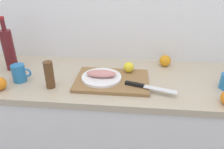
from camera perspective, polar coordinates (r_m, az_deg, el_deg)
The scene contains 11 objects.
back_wall at distance 1.54m, azimuth 3.50°, elevation 16.54°, with size 3.20×0.05×2.50m, color white.
kitchen_counter at distance 1.60m, azimuth 2.14°, elevation -15.24°, with size 2.00×0.60×0.90m.
cutting_board at distance 1.29m, azimuth -0.00°, elevation -1.57°, with size 0.44×0.30×0.02m, color olive.
white_plate at distance 1.29m, azimuth -2.80°, elevation -0.77°, with size 0.24×0.24×0.01m, color white.
fish_fillet at distance 1.28m, azimuth -2.83°, elevation 0.24°, with size 0.18×0.08×0.04m, color tan.
chef_knife at distance 1.21m, azimuth 8.40°, elevation -3.07°, with size 0.29×0.11×0.02m.
lemon_0 at distance 1.37m, azimuth 4.45°, elevation 1.96°, with size 0.07×0.07×0.07m, color yellow.
wine_bottle at distance 1.56m, azimuth -25.77°, elevation 6.10°, with size 0.07×0.07×0.35m.
coffee_mug_0 at distance 1.40m, azimuth -23.42°, elevation 0.34°, with size 0.12×0.08×0.11m.
orange_1 at distance 1.53m, azimuth 13.92°, elevation 3.59°, with size 0.08×0.08×0.08m, color orange.
pepper_mill at distance 1.26m, azimuth -16.33°, elevation -0.08°, with size 0.05×0.05×0.16m, color brown.
Camera 1 is at (0.06, -1.18, 1.53)m, focal length 34.40 mm.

